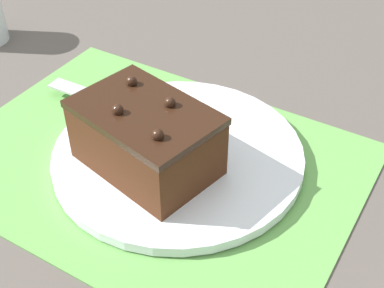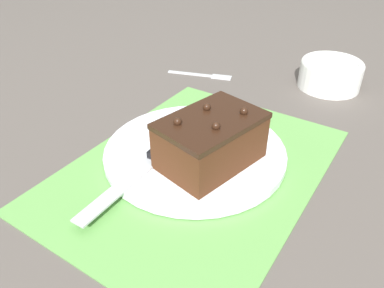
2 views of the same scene
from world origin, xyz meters
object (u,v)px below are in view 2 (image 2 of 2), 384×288
(cake_plate, at_px, (195,152))
(small_bowl, at_px, (331,73))
(serving_knife, at_px, (151,159))
(dessert_fork, at_px, (205,75))
(chocolate_cake, at_px, (211,140))

(cake_plate, relative_size, small_bowl, 2.21)
(serving_knife, bearing_deg, cake_plate, -119.42)
(dessert_fork, bearing_deg, serving_knife, 0.56)
(serving_knife, height_order, small_bowl, small_bowl)
(chocolate_cake, xyz_separation_m, dessert_fork, (0.30, 0.19, -0.05))
(chocolate_cake, height_order, dessert_fork, chocolate_cake)
(dessert_fork, bearing_deg, small_bowl, 92.63)
(serving_knife, bearing_deg, small_bowl, -108.56)
(chocolate_cake, height_order, serving_knife, chocolate_cake)
(cake_plate, xyz_separation_m, chocolate_cake, (-0.02, -0.04, 0.04))
(cake_plate, height_order, chocolate_cake, chocolate_cake)
(cake_plate, bearing_deg, chocolate_cake, -113.31)
(chocolate_cake, height_order, small_bowl, chocolate_cake)
(small_bowl, height_order, dessert_fork, small_bowl)
(small_bowl, bearing_deg, cake_plate, 164.98)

